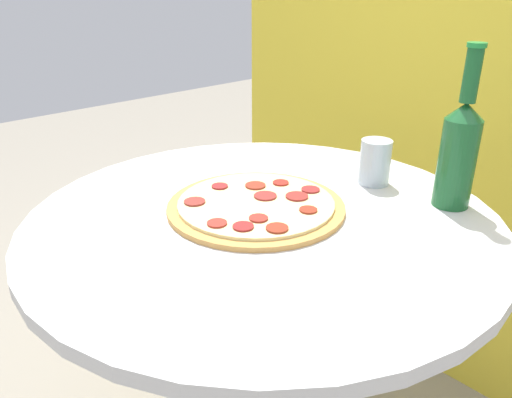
{
  "coord_description": "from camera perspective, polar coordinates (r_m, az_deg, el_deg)",
  "views": [
    {
      "loc": [
        0.59,
        -0.58,
        1.16
      ],
      "look_at": [
        -0.02,
        0.01,
        0.78
      ],
      "focal_mm": 35.0,
      "sensor_mm": 36.0,
      "label": 1
    }
  ],
  "objects": [
    {
      "name": "table",
      "position": [
        1.02,
        0.72,
        -11.37
      ],
      "size": [
        0.87,
        0.87,
        0.76
      ],
      "color": "silver",
      "rests_on": "ground_plane"
    },
    {
      "name": "fence_panel",
      "position": [
        1.5,
        21.09,
        5.75
      ],
      "size": [
        1.55,
        0.04,
        1.46
      ],
      "color": "gold",
      "rests_on": "ground_plane"
    },
    {
      "name": "pizza",
      "position": [
        0.94,
        0.02,
        -0.68
      ],
      "size": [
        0.33,
        0.33,
        0.02
      ],
      "color": "#C68E47",
      "rests_on": "table"
    },
    {
      "name": "beer_bottle",
      "position": [
        0.99,
        22.18,
        5.29
      ],
      "size": [
        0.07,
        0.07,
        0.3
      ],
      "color": "#195628",
      "rests_on": "table"
    },
    {
      "name": "drinking_glass",
      "position": [
        1.07,
        13.45,
        4.12
      ],
      "size": [
        0.06,
        0.06,
        0.09
      ],
      "color": "#ADBCC6",
      "rests_on": "table"
    }
  ]
}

